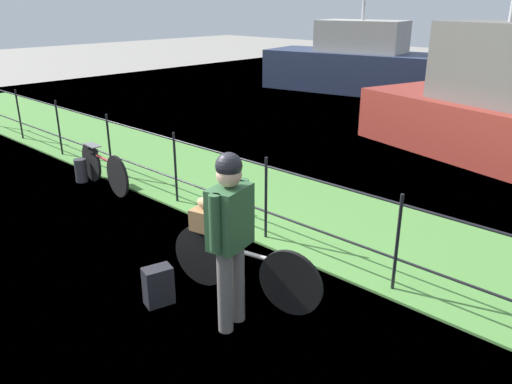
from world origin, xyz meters
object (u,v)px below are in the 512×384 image
at_px(bicycle_main, 242,266).
at_px(moored_boat_far, 496,111).
at_px(bicycle_parked, 103,168).
at_px(moored_boat_near, 360,65).
at_px(backpack_on_paving, 158,286).
at_px(cyclist_person, 230,227).
at_px(mooring_bollard, 81,170).
at_px(wooden_crate, 209,220).
at_px(terrier_dog, 211,203).

height_order(bicycle_main, moored_boat_far, moored_boat_far).
xyz_separation_m(bicycle_parked, moored_boat_far, (3.88, 6.04, 0.56)).
bearing_deg(moored_boat_near, moored_boat_far, -38.49).
height_order(bicycle_main, moored_boat_near, moored_boat_near).
bearing_deg(backpack_on_paving, cyclist_person, -56.84).
bearing_deg(bicycle_main, backpack_on_paving, -128.64).
relative_size(bicycle_main, cyclist_person, 1.01).
distance_m(bicycle_main, mooring_bollard, 4.52).
bearing_deg(mooring_bollard, bicycle_main, -8.43).
bearing_deg(moored_boat_far, bicycle_parked, -122.73).
relative_size(backpack_on_paving, moored_boat_near, 0.06).
distance_m(backpack_on_paving, bicycle_parked, 3.67).
height_order(wooden_crate, mooring_bollard, wooden_crate).
bearing_deg(cyclist_person, moored_boat_far, 92.24).
xyz_separation_m(cyclist_person, moored_boat_near, (-6.33, 12.02, -0.15)).
bearing_deg(backpack_on_paving, bicycle_main, -23.38).
height_order(terrier_dog, moored_boat_far, moored_boat_far).
relative_size(bicycle_main, moored_boat_far, 0.30).
distance_m(backpack_on_paving, moored_boat_near, 13.48).
bearing_deg(terrier_dog, wooden_crate, -167.69).
height_order(bicycle_main, wooden_crate, wooden_crate).
xyz_separation_m(wooden_crate, bicycle_parked, (-3.52, 0.85, -0.43)).
bearing_deg(wooden_crate, terrier_dog, 12.31).
distance_m(wooden_crate, mooring_bollard, 4.19).
distance_m(wooden_crate, bicycle_parked, 3.65).
bearing_deg(bicycle_parked, moored_boat_near, 101.30).
xyz_separation_m(bicycle_main, terrier_dog, (-0.36, -0.08, 0.61)).
relative_size(wooden_crate, moored_boat_near, 0.05).
xyz_separation_m(terrier_dog, moored_boat_near, (-5.72, 11.69, -0.11)).
bearing_deg(bicycle_parked, backpack_on_paving, -22.83).
relative_size(wooden_crate, backpack_on_paving, 0.85).
distance_m(wooden_crate, moored_boat_far, 6.90).
bearing_deg(wooden_crate, mooring_bollard, 169.67).
height_order(bicycle_main, mooring_bollard, bicycle_main).
xyz_separation_m(moored_boat_near, moored_boat_far, (6.05, -4.81, 0.04)).
bearing_deg(cyclist_person, bicycle_main, 122.86).
relative_size(bicycle_main, bicycle_parked, 1.05).
height_order(cyclist_person, moored_boat_near, moored_boat_near).
xyz_separation_m(terrier_dog, moored_boat_far, (0.33, 6.88, -0.06)).
bearing_deg(bicycle_main, terrier_dog, -167.69).
height_order(backpack_on_paving, bicycle_parked, bicycle_parked).
bearing_deg(terrier_dog, bicycle_parked, 166.66).
distance_m(backpack_on_paving, moored_boat_far, 7.51).
relative_size(wooden_crate, mooring_bollard, 0.87).
bearing_deg(moored_boat_far, moored_boat_near, 141.51).
xyz_separation_m(wooden_crate, terrier_dog, (0.02, 0.01, 0.19)).
relative_size(backpack_on_paving, moored_boat_far, 0.07).
height_order(bicycle_main, terrier_dog, terrier_dog).
relative_size(cyclist_person, moored_boat_near, 0.26).
bearing_deg(moored_boat_near, bicycle_main, -62.40).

